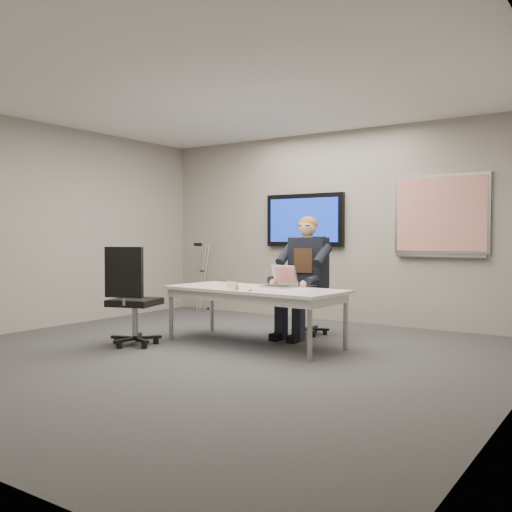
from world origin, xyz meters
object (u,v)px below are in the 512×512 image
Objects in this scene: seated_person at (301,288)px; office_chair_far at (310,311)px; laptop at (280,282)px; office_chair_near at (133,315)px; conference_table at (254,294)px.

office_chair_far is at bearing 86.44° from seated_person.
office_chair_far is 0.83m from laptop.
office_chair_near is at bearing -127.64° from laptop.
office_chair_near reaches higher than office_chair_far.
laptop is (-0.02, -0.46, 0.11)m from seated_person.
office_chair_far reaches higher than laptop.
laptop is (1.28, 1.13, 0.37)m from office_chair_near.
seated_person is at bearing 76.82° from conference_table.
seated_person is at bearing -146.46° from office_chair_near.
conference_table is 2.29× the size of office_chair_far.
office_chair_near is 0.75× the size of seated_person.
office_chair_near is at bearing -136.62° from seated_person.
conference_table is 1.03m from office_chair_far.
office_chair_near is at bearing -149.55° from office_chair_far.
conference_table is at bearing -114.05° from seated_person.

